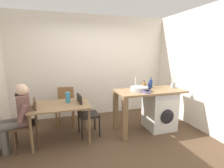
% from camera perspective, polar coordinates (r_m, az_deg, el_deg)
% --- Properties ---
extents(ground_plane, '(5.46, 5.46, 0.00)m').
position_cam_1_polar(ground_plane, '(3.42, -0.45, -19.83)').
color(ground_plane, '#4C3826').
extents(wall_back, '(4.60, 0.10, 2.70)m').
position_cam_1_polar(wall_back, '(4.66, -6.72, 5.97)').
color(wall_back, silver).
rests_on(wall_back, ground_plane).
extents(wall_counter_side, '(0.10, 3.80, 2.70)m').
position_cam_1_polar(wall_counter_side, '(4.13, 29.54, 3.99)').
color(wall_counter_side, silver).
rests_on(wall_counter_side, ground_plane).
extents(dining_table, '(1.10, 0.76, 0.74)m').
position_cam_1_polar(dining_table, '(3.45, -17.05, -8.20)').
color(dining_table, olive).
rests_on(dining_table, ground_plane).
extents(chair_person_seat, '(0.46, 0.46, 0.90)m').
position_cam_1_polar(chair_person_seat, '(3.47, -26.15, -11.18)').
color(chair_person_seat, '#4C3323').
rests_on(chair_person_seat, ground_plane).
extents(chair_opposite, '(0.43, 0.43, 0.90)m').
position_cam_1_polar(chair_opposite, '(3.57, -9.18, -9.54)').
color(chair_opposite, black).
rests_on(chair_opposite, ground_plane).
extents(chair_spare_by_wall, '(0.46, 0.46, 0.90)m').
position_cam_1_polar(chair_spare_by_wall, '(4.23, -15.50, -6.50)').
color(chair_spare_by_wall, olive).
rests_on(chair_spare_by_wall, ground_plane).
extents(seated_person, '(0.53, 0.53, 1.20)m').
position_cam_1_polar(seated_person, '(3.42, -29.10, -8.85)').
color(seated_person, '#595651').
rests_on(seated_person, ground_plane).
extents(kitchen_counter, '(1.50, 0.68, 0.92)m').
position_cam_1_polar(kitchen_counter, '(3.71, 9.85, -4.63)').
color(kitchen_counter, olive).
rests_on(kitchen_counter, ground_plane).
extents(washing_machine, '(0.60, 0.61, 0.86)m').
position_cam_1_polar(washing_machine, '(4.04, 15.78, -8.53)').
color(washing_machine, silver).
rests_on(washing_machine, ground_plane).
extents(sink_basin, '(0.38, 0.38, 0.09)m').
position_cam_1_polar(sink_basin, '(3.64, 9.23, -1.62)').
color(sink_basin, '#9EA0A5').
rests_on(sink_basin, kitchen_counter).
extents(tap, '(0.02, 0.02, 0.28)m').
position_cam_1_polar(tap, '(3.78, 8.07, 0.35)').
color(tap, '#B2B2B7').
rests_on(tap, kitchen_counter).
extents(bottle_tall_green, '(0.08, 0.08, 0.20)m').
position_cam_1_polar(bottle_tall_green, '(3.81, 10.84, -0.41)').
color(bottle_tall_green, brown).
rests_on(bottle_tall_green, kitchen_counter).
extents(bottle_squat_brown, '(0.07, 0.07, 0.20)m').
position_cam_1_polar(bottle_squat_brown, '(3.85, 12.64, -0.36)').
color(bottle_squat_brown, navy).
rests_on(bottle_squat_brown, kitchen_counter).
extents(bottle_clear_small, '(0.08, 0.08, 0.25)m').
position_cam_1_polar(bottle_clear_small, '(4.01, 13.05, 0.35)').
color(bottle_clear_small, navy).
rests_on(bottle_clear_small, kitchen_counter).
extents(mixing_bowl, '(0.17, 0.17, 0.05)m').
position_cam_1_polar(mixing_bowl, '(3.50, 11.66, -2.51)').
color(mixing_bowl, slate).
rests_on(mixing_bowl, kitchen_counter).
extents(utensil_crock, '(0.11, 0.11, 0.30)m').
position_cam_1_polar(utensil_crock, '(4.14, 20.06, -0.27)').
color(utensil_crock, gray).
rests_on(utensil_crock, kitchen_counter).
extents(vase, '(0.09, 0.09, 0.21)m').
position_cam_1_polar(vase, '(3.49, -14.79, -4.39)').
color(vase, teal).
rests_on(vase, dining_table).
extents(scissors, '(0.15, 0.06, 0.01)m').
position_cam_1_polar(scissors, '(3.66, 12.89, -2.33)').
color(scissors, '#B2B2B7').
rests_on(scissors, kitchen_counter).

